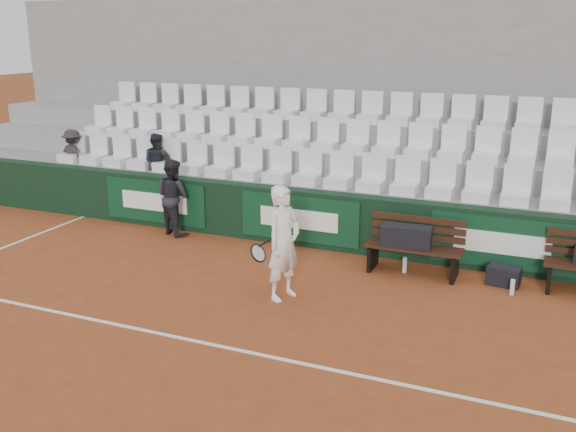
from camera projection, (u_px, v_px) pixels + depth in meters
The scene contains 20 objects.
ground at pixel (198, 342), 7.93m from camera, with size 80.00×80.00×0.00m, color brown.
court_baseline at pixel (198, 342), 7.92m from camera, with size 18.00×0.06×0.01m, color white.
back_barrier at pixel (317, 219), 11.29m from camera, with size 18.00×0.34×1.00m.
grandstand_tier_front at pixel (325, 210), 11.87m from camera, with size 18.00×0.95×1.00m, color gray.
grandstand_tier_mid at pixel (342, 187), 12.65m from camera, with size 18.00×0.95×1.45m, color #969693.
grandstand_tier_back at pixel (356, 166), 13.43m from camera, with size 18.00×0.95×1.90m, color gray.
grandstand_rear_wall at pixel (367, 103), 13.63m from camera, with size 18.00×0.30×4.40m, color gray.
seat_row_front at pixel (323, 168), 11.49m from camera, with size 11.90×0.44×0.63m, color white.
seat_row_mid at pixel (340, 136), 12.21m from camera, with size 11.90×0.44×0.63m, color white.
seat_row_back at pixel (355, 107), 12.92m from camera, with size 11.90×0.44×0.63m, color white.
bench_left at pixel (413, 260), 10.08m from camera, with size 1.50×0.56×0.45m, color #361B10.
sports_bag_left at pixel (406, 236), 9.99m from camera, with size 0.78×0.33×0.33m, color black.
sports_bag_ground at pixel (504, 276), 9.65m from camera, with size 0.47×0.29×0.29m, color black.
water_bottle_near at pixel (405, 265), 10.16m from camera, with size 0.07×0.07×0.26m, color silver.
water_bottle_far at pixel (512, 287), 9.30m from camera, with size 0.07×0.07×0.23m, color silver.
tennis_player at pixel (283, 243), 9.02m from camera, with size 0.78×0.70×1.65m.
ball_kid at pixel (174, 197), 11.93m from camera, with size 0.70×0.54×1.43m, color black.
spectator_a at pixel (71, 135), 13.59m from camera, with size 0.73×0.42×1.13m, color #292126.
spectator_b at pixel (158, 142), 12.78m from camera, with size 0.64×0.27×1.10m, color #2F2A25.
spectator_c at pixel (156, 140), 12.79m from camera, with size 0.57×0.45×1.18m, color black.
Camera 1 is at (3.81, -6.17, 3.72)m, focal length 40.00 mm.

